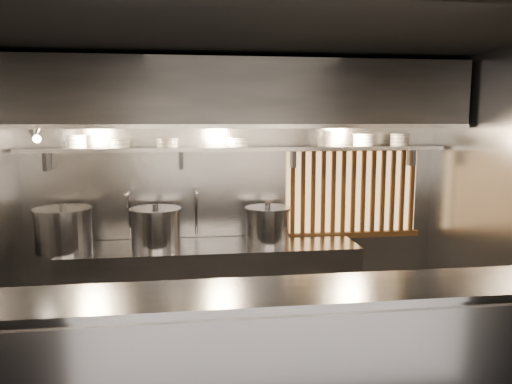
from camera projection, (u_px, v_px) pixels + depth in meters
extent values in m
plane|color=black|center=(256.00, 381.00, 4.20)|extent=(4.50, 4.50, 0.00)
plane|color=black|center=(256.00, 38.00, 3.80)|extent=(4.50, 4.50, 0.00)
plane|color=gray|center=(237.00, 192.00, 5.47)|extent=(4.50, 0.00, 4.50)
cube|color=gray|center=(276.00, 377.00, 3.19)|extent=(4.50, 0.50, 1.10)
cube|color=gray|center=(276.00, 292.00, 3.11)|extent=(4.50, 0.56, 0.03)
cube|color=gray|center=(213.00, 287.00, 5.20)|extent=(3.00, 0.70, 0.90)
cube|color=gray|center=(239.00, 149.00, 5.22)|extent=(4.40, 0.34, 0.04)
cube|color=#2D2D30|center=(241.00, 95.00, 4.93)|extent=(4.40, 0.80, 0.65)
cube|color=gray|center=(245.00, 126.00, 4.58)|extent=(4.40, 0.03, 0.04)
cube|color=#EFB66B|center=(352.00, 191.00, 5.63)|extent=(1.50, 0.02, 0.92)
cube|color=brown|center=(354.00, 148.00, 5.51)|extent=(1.56, 0.06, 0.06)
cube|color=brown|center=(352.00, 235.00, 5.65)|extent=(1.56, 0.06, 0.06)
cube|color=brown|center=(293.00, 193.00, 5.48)|extent=(0.04, 0.04, 0.92)
cube|color=brown|center=(303.00, 193.00, 5.50)|extent=(0.04, 0.04, 0.92)
cube|color=brown|center=(313.00, 193.00, 5.52)|extent=(0.04, 0.04, 0.92)
cube|color=brown|center=(323.00, 193.00, 5.53)|extent=(0.04, 0.04, 0.92)
cube|color=brown|center=(333.00, 192.00, 5.55)|extent=(0.04, 0.04, 0.92)
cube|color=brown|center=(343.00, 192.00, 5.56)|extent=(0.04, 0.04, 0.92)
cube|color=brown|center=(353.00, 192.00, 5.58)|extent=(0.04, 0.04, 0.92)
cube|color=brown|center=(363.00, 192.00, 5.59)|extent=(0.04, 0.04, 0.92)
cube|color=brown|center=(373.00, 192.00, 5.61)|extent=(0.04, 0.04, 0.92)
cube|color=brown|center=(383.00, 191.00, 5.63)|extent=(0.04, 0.04, 0.92)
cube|color=brown|center=(393.00, 191.00, 5.64)|extent=(0.04, 0.04, 0.92)
cube|color=brown|center=(402.00, 191.00, 5.66)|extent=(0.04, 0.04, 0.92)
cube|color=brown|center=(412.00, 191.00, 5.67)|extent=(0.04, 0.04, 0.92)
cylinder|color=silver|center=(130.00, 214.00, 5.29)|extent=(0.03, 0.03, 0.48)
sphere|color=silver|center=(129.00, 192.00, 5.26)|extent=(0.04, 0.04, 0.04)
cylinder|color=silver|center=(128.00, 193.00, 5.13)|extent=(0.03, 0.26, 0.03)
sphere|color=silver|center=(126.00, 195.00, 5.00)|extent=(0.04, 0.04, 0.04)
cylinder|color=silver|center=(127.00, 202.00, 5.01)|extent=(0.03, 0.03, 0.14)
cylinder|color=silver|center=(196.00, 212.00, 5.39)|extent=(0.03, 0.03, 0.48)
sphere|color=silver|center=(196.00, 190.00, 5.35)|extent=(0.04, 0.04, 0.04)
cylinder|color=silver|center=(196.00, 192.00, 5.23)|extent=(0.03, 0.26, 0.03)
sphere|color=silver|center=(196.00, 194.00, 5.10)|extent=(0.04, 0.04, 0.04)
cylinder|color=silver|center=(196.00, 201.00, 5.11)|extent=(0.03, 0.03, 0.14)
cone|color=gray|center=(34.00, 132.00, 4.48)|extent=(0.25, 0.27, 0.20)
sphere|color=#FFE0B2|center=(37.00, 139.00, 4.47)|extent=(0.07, 0.07, 0.07)
cylinder|color=#2D2D30|center=(36.00, 123.00, 4.56)|extent=(0.02, 0.22, 0.02)
cylinder|color=#2D2D30|center=(230.00, 134.00, 5.07)|extent=(0.01, 0.01, 0.12)
sphere|color=#FFE0B2|center=(230.00, 142.00, 5.08)|extent=(0.09, 0.09, 0.09)
cylinder|color=gray|center=(64.00, 231.00, 4.88)|extent=(0.68, 0.68, 0.40)
cylinder|color=gray|center=(62.00, 210.00, 4.85)|extent=(0.71, 0.71, 0.03)
cylinder|color=#2D2D30|center=(62.00, 206.00, 4.85)|extent=(0.06, 0.06, 0.04)
cylinder|color=gray|center=(156.00, 229.00, 5.05)|extent=(0.53, 0.53, 0.37)
cylinder|color=gray|center=(156.00, 210.00, 5.02)|extent=(0.56, 0.56, 0.03)
cylinder|color=#2D2D30|center=(155.00, 206.00, 5.01)|extent=(0.06, 0.06, 0.04)
cylinder|color=gray|center=(268.00, 227.00, 5.20)|extent=(0.55, 0.55, 0.35)
cylinder|color=gray|center=(268.00, 209.00, 5.18)|extent=(0.59, 0.59, 0.03)
cylinder|color=#2D2D30|center=(268.00, 205.00, 5.17)|extent=(0.06, 0.06, 0.04)
cylinder|color=silver|center=(77.00, 146.00, 5.00)|extent=(0.18, 0.18, 0.03)
cylinder|color=silver|center=(77.00, 142.00, 4.99)|extent=(0.18, 0.18, 0.03)
cylinder|color=silver|center=(77.00, 138.00, 4.99)|extent=(0.18, 0.18, 0.03)
cylinder|color=silver|center=(77.00, 136.00, 4.98)|extent=(0.20, 0.20, 0.01)
cylinder|color=silver|center=(120.00, 146.00, 5.05)|extent=(0.20, 0.20, 0.03)
cylinder|color=silver|center=(120.00, 142.00, 5.05)|extent=(0.20, 0.20, 0.03)
cylinder|color=silver|center=(120.00, 139.00, 5.04)|extent=(0.22, 0.22, 0.01)
cylinder|color=silver|center=(167.00, 145.00, 5.12)|extent=(0.21, 0.21, 0.03)
cylinder|color=silver|center=(167.00, 142.00, 5.11)|extent=(0.21, 0.21, 0.03)
cylinder|color=silver|center=(167.00, 139.00, 5.11)|extent=(0.22, 0.22, 0.01)
cylinder|color=silver|center=(239.00, 145.00, 5.22)|extent=(0.20, 0.20, 0.03)
cylinder|color=silver|center=(239.00, 141.00, 5.21)|extent=(0.20, 0.20, 0.03)
cylinder|color=silver|center=(239.00, 139.00, 5.21)|extent=(0.22, 0.22, 0.01)
cylinder|color=silver|center=(326.00, 144.00, 5.35)|extent=(0.19, 0.19, 0.03)
cylinder|color=silver|center=(326.00, 141.00, 5.34)|extent=(0.19, 0.19, 0.03)
cylinder|color=silver|center=(327.00, 137.00, 5.33)|extent=(0.19, 0.19, 0.03)
cylinder|color=silver|center=(327.00, 134.00, 5.33)|extent=(0.19, 0.19, 0.03)
cylinder|color=silver|center=(327.00, 131.00, 5.33)|extent=(0.20, 0.20, 0.01)
cylinder|color=silver|center=(363.00, 144.00, 5.40)|extent=(0.22, 0.22, 0.03)
cylinder|color=silver|center=(363.00, 141.00, 5.40)|extent=(0.22, 0.22, 0.03)
cylinder|color=silver|center=(363.00, 137.00, 5.39)|extent=(0.22, 0.22, 0.03)
cylinder|color=silver|center=(363.00, 134.00, 5.39)|extent=(0.23, 0.23, 0.01)
cylinder|color=silver|center=(400.00, 144.00, 5.46)|extent=(0.20, 0.20, 0.03)
cylinder|color=silver|center=(400.00, 140.00, 5.45)|extent=(0.20, 0.20, 0.03)
cylinder|color=silver|center=(400.00, 137.00, 5.45)|extent=(0.20, 0.20, 0.03)
cylinder|color=silver|center=(400.00, 134.00, 5.44)|extent=(0.22, 0.22, 0.01)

